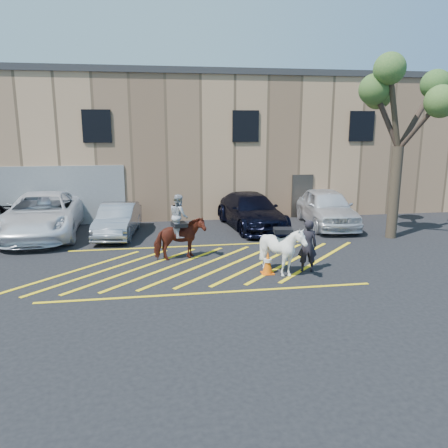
{
  "coord_description": "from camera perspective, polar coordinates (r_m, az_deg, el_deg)",
  "views": [
    {
      "loc": [
        -1.43,
        -14.28,
        4.57
      ],
      "look_at": [
        0.87,
        0.2,
        1.3
      ],
      "focal_mm": 35.0,
      "sensor_mm": 36.0,
      "label": 1
    }
  ],
  "objects": [
    {
      "name": "car_white_pickup",
      "position": [
        20.2,
        -22.64,
        1.15
      ],
      "size": [
        3.32,
        6.66,
        1.81
      ],
      "primitive_type": "imported",
      "rotation": [
        0.0,
        0.0,
        0.05
      ],
      "color": "white",
      "rests_on": "ground"
    },
    {
      "name": "handler",
      "position": [
        14.22,
        10.84,
        -2.82
      ],
      "size": [
        0.67,
        0.49,
        1.7
      ],
      "primitive_type": "imported",
      "rotation": [
        0.0,
        0.0,
        3.01
      ],
      "color": "black",
      "rests_on": "ground"
    },
    {
      "name": "saddled_white",
      "position": [
        13.74,
        7.63,
        -3.4
      ],
      "size": [
        1.52,
        1.65,
        1.62
      ],
      "color": "white",
      "rests_on": "ground"
    },
    {
      "name": "car_blue_suv",
      "position": [
        20.16,
        3.55,
        1.71
      ],
      "size": [
        2.81,
        5.58,
        1.56
      ],
      "primitive_type": "imported",
      "rotation": [
        0.0,
        0.0,
        0.12
      ],
      "color": "black",
      "rests_on": "ground"
    },
    {
      "name": "ground",
      "position": [
        15.07,
        -3.15,
        -5.11
      ],
      "size": [
        90.0,
        90.0,
        0.0
      ],
      "primitive_type": "plane",
      "color": "black",
      "rests_on": "ground"
    },
    {
      "name": "tree",
      "position": [
        19.27,
        22.25,
        15.01
      ],
      "size": [
        3.99,
        4.37,
        7.31
      ],
      "color": "#483C2B",
      "rests_on": "ground"
    },
    {
      "name": "hatching_zone",
      "position": [
        14.78,
        -3.03,
        -5.44
      ],
      "size": [
        12.6,
        5.12,
        0.01
      ],
      "color": "yellow",
      "rests_on": "ground"
    },
    {
      "name": "car_white_suv",
      "position": [
        21.05,
        13.24,
        2.12
      ],
      "size": [
        2.53,
        5.28,
        1.74
      ],
      "primitive_type": "imported",
      "rotation": [
        0.0,
        0.0,
        -0.09
      ],
      "color": "white",
      "rests_on": "ground"
    },
    {
      "name": "car_silver_sedan",
      "position": [
        19.18,
        -13.68,
        0.52
      ],
      "size": [
        1.91,
        4.29,
        1.37
      ],
      "primitive_type": "imported",
      "rotation": [
        0.0,
        0.0,
        -0.11
      ],
      "color": "gray",
      "rests_on": "ground"
    },
    {
      "name": "warehouse",
      "position": [
        26.33,
        -6.03,
        10.51
      ],
      "size": [
        32.42,
        10.2,
        7.3
      ],
      "color": "tan",
      "rests_on": "ground"
    },
    {
      "name": "mounted_bay",
      "position": [
        15.3,
        -5.85,
        -1.23
      ],
      "size": [
        1.9,
        1.2,
        2.32
      ],
      "color": "maroon",
      "rests_on": "ground"
    },
    {
      "name": "traffic_cone",
      "position": [
        13.95,
        5.73,
        -5.04
      ],
      "size": [
        0.39,
        0.39,
        0.73
      ],
      "color": "#EC5709",
      "rests_on": "ground"
    }
  ]
}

